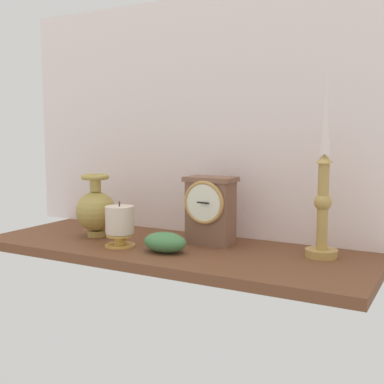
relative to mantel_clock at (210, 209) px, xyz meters
The scene contains 7 objects.
ground_plane 14.22cm from the mantel_clock, 140.43° to the right, with size 100.00×36.00×2.40cm, color brown.
back_wall 27.54cm from the mantel_clock, 122.02° to the left, with size 120.00×2.00×65.00cm, color silver.
mantel_clock is the anchor object (origin of this frame).
candlestick_tall_left 28.96cm from the mantel_clock, ahead, with size 7.36×7.36×43.02cm.
brass_vase_bulbous 32.43cm from the mantel_clock, 167.90° to the right, with size 10.83×10.83×17.07cm.
pillar_candle_front 22.99cm from the mantel_clock, 146.38° to the right, with size 7.65×7.65×11.31cm.
ivy_sprig 15.28cm from the mantel_clock, 114.28° to the right, with size 10.84×7.59×4.80cm.
Camera 1 is at (62.80, -103.84, 28.31)cm, focal length 46.12 mm.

